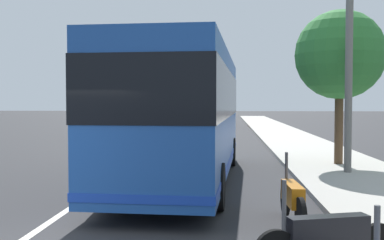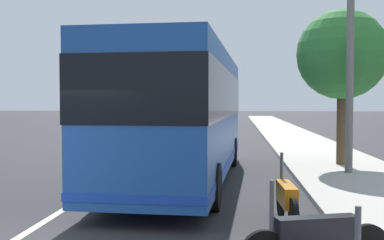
{
  "view_description": "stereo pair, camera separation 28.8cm",
  "coord_description": "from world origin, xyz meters",
  "px_view_note": "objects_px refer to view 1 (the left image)",
  "views": [
    {
      "loc": [
        -5.74,
        -3.33,
        2.27
      ],
      "look_at": [
        8.14,
        -2.28,
        1.72
      ],
      "focal_mm": 43.24,
      "sensor_mm": 36.0,
      "label": 1
    },
    {
      "loc": [
        -5.72,
        -3.62,
        2.27
      ],
      "look_at": [
        8.14,
        -2.28,
        1.72
      ],
      "focal_mm": 43.24,
      "sensor_mm": 36.0,
      "label": 2
    }
  ],
  "objects_px": {
    "car_side_street": "(158,120)",
    "car_behind_bus": "(215,119)",
    "coach_bus": "(184,110)",
    "car_oncoming": "(130,128)",
    "roadside_tree_mid_block": "(340,55)",
    "motorcycle_far_end": "(292,199)",
    "car_far_distant": "(174,116)",
    "utility_pole": "(349,46)",
    "motorcycle_mid_row": "(327,236)"
  },
  "relations": [
    {
      "from": "car_far_distant",
      "to": "utility_pole",
      "type": "distance_m",
      "value": 39.38
    },
    {
      "from": "car_behind_bus",
      "to": "utility_pole",
      "type": "xyz_separation_m",
      "value": [
        -28.46,
        -4.78,
        3.21
      ]
    },
    {
      "from": "car_far_distant",
      "to": "utility_pole",
      "type": "relative_size",
      "value": 0.54
    },
    {
      "from": "car_oncoming",
      "to": "car_far_distant",
      "type": "relative_size",
      "value": 1.05
    },
    {
      "from": "motorcycle_far_end",
      "to": "car_behind_bus",
      "type": "height_order",
      "value": "car_behind_bus"
    },
    {
      "from": "utility_pole",
      "to": "roadside_tree_mid_block",
      "type": "bearing_deg",
      "value": -5.33
    },
    {
      "from": "roadside_tree_mid_block",
      "to": "utility_pole",
      "type": "xyz_separation_m",
      "value": [
        -1.91,
        0.18,
        0.08
      ]
    },
    {
      "from": "car_behind_bus",
      "to": "car_oncoming",
      "type": "relative_size",
      "value": 1.03
    },
    {
      "from": "motorcycle_mid_row",
      "to": "car_oncoming",
      "type": "distance_m",
      "value": 22.86
    },
    {
      "from": "coach_bus",
      "to": "car_oncoming",
      "type": "distance_m",
      "value": 15.65
    },
    {
      "from": "motorcycle_far_end",
      "to": "car_oncoming",
      "type": "bearing_deg",
      "value": 17.08
    },
    {
      "from": "car_far_distant",
      "to": "roadside_tree_mid_block",
      "type": "relative_size",
      "value": 0.79
    },
    {
      "from": "motorcycle_far_end",
      "to": "car_behind_bus",
      "type": "distance_m",
      "value": 34.27
    },
    {
      "from": "coach_bus",
      "to": "car_behind_bus",
      "type": "relative_size",
      "value": 2.32
    },
    {
      "from": "car_behind_bus",
      "to": "motorcycle_far_end",
      "type": "bearing_deg",
      "value": -172.04
    },
    {
      "from": "motorcycle_mid_row",
      "to": "utility_pole",
      "type": "distance_m",
      "value": 9.06
    },
    {
      "from": "motorcycle_mid_row",
      "to": "roadside_tree_mid_block",
      "type": "height_order",
      "value": "roadside_tree_mid_block"
    },
    {
      "from": "roadside_tree_mid_block",
      "to": "car_side_street",
      "type": "bearing_deg",
      "value": 23.91
    },
    {
      "from": "coach_bus",
      "to": "car_behind_bus",
      "type": "xyz_separation_m",
      "value": [
        29.69,
        -0.09,
        -1.32
      ]
    },
    {
      "from": "utility_pole",
      "to": "car_behind_bus",
      "type": "bearing_deg",
      "value": 9.52
    },
    {
      "from": "car_far_distant",
      "to": "car_side_street",
      "type": "height_order",
      "value": "car_side_street"
    },
    {
      "from": "car_oncoming",
      "to": "roadside_tree_mid_block",
      "type": "relative_size",
      "value": 0.83
    },
    {
      "from": "coach_bus",
      "to": "utility_pole",
      "type": "distance_m",
      "value": 5.36
    },
    {
      "from": "motorcycle_far_end",
      "to": "utility_pole",
      "type": "bearing_deg",
      "value": -26.37
    },
    {
      "from": "roadside_tree_mid_block",
      "to": "car_behind_bus",
      "type": "bearing_deg",
      "value": 10.57
    },
    {
      "from": "car_side_street",
      "to": "utility_pole",
      "type": "distance_m",
      "value": 25.26
    },
    {
      "from": "car_behind_bus",
      "to": "car_oncoming",
      "type": "distance_m",
      "value": 15.6
    },
    {
      "from": "car_far_distant",
      "to": "motorcycle_mid_row",
      "type": "bearing_deg",
      "value": 8.7
    },
    {
      "from": "coach_bus",
      "to": "motorcycle_mid_row",
      "type": "height_order",
      "value": "coach_bus"
    },
    {
      "from": "car_behind_bus",
      "to": "car_far_distant",
      "type": "height_order",
      "value": "car_behind_bus"
    },
    {
      "from": "car_behind_bus",
      "to": "car_side_street",
      "type": "bearing_deg",
      "value": 143.06
    },
    {
      "from": "motorcycle_far_end",
      "to": "car_oncoming",
      "type": "distance_m",
      "value": 20.63
    },
    {
      "from": "motorcycle_mid_row",
      "to": "car_behind_bus",
      "type": "xyz_separation_m",
      "value": [
        36.5,
        2.47,
        0.26
      ]
    },
    {
      "from": "motorcycle_mid_row",
      "to": "car_oncoming",
      "type": "xyz_separation_m",
      "value": [
        21.67,
        7.29,
        0.21
      ]
    },
    {
      "from": "motorcycle_far_end",
      "to": "car_oncoming",
      "type": "height_order",
      "value": "car_oncoming"
    },
    {
      "from": "utility_pole",
      "to": "coach_bus",
      "type": "bearing_deg",
      "value": 104.11
    },
    {
      "from": "coach_bus",
      "to": "motorcycle_mid_row",
      "type": "xyz_separation_m",
      "value": [
        -6.82,
        -2.56,
        -1.58
      ]
    },
    {
      "from": "car_behind_bus",
      "to": "roadside_tree_mid_block",
      "type": "distance_m",
      "value": 27.19
    },
    {
      "from": "motorcycle_far_end",
      "to": "car_side_street",
      "type": "relative_size",
      "value": 0.47
    },
    {
      "from": "car_side_street",
      "to": "car_behind_bus",
      "type": "bearing_deg",
      "value": 142.4
    },
    {
      "from": "coach_bus",
      "to": "car_oncoming",
      "type": "relative_size",
      "value": 2.39
    },
    {
      "from": "coach_bus",
      "to": "motorcycle_far_end",
      "type": "relative_size",
      "value": 5.09
    },
    {
      "from": "car_far_distant",
      "to": "utility_pole",
      "type": "bearing_deg",
      "value": 13.89
    },
    {
      "from": "car_oncoming",
      "to": "car_behind_bus",
      "type": "bearing_deg",
      "value": 159.59
    },
    {
      "from": "motorcycle_mid_row",
      "to": "car_side_street",
      "type": "xyz_separation_m",
      "value": [
        31.31,
        6.98,
        0.29
      ]
    },
    {
      "from": "roadside_tree_mid_block",
      "to": "motorcycle_far_end",
      "type": "bearing_deg",
      "value": 161.0
    },
    {
      "from": "car_behind_bus",
      "to": "car_oncoming",
      "type": "bearing_deg",
      "value": 166.06
    },
    {
      "from": "motorcycle_mid_row",
      "to": "roadside_tree_mid_block",
      "type": "xyz_separation_m",
      "value": [
        9.95,
        -2.49,
        3.39
      ]
    },
    {
      "from": "car_side_street",
      "to": "car_oncoming",
      "type": "bearing_deg",
      "value": 1.56
    },
    {
      "from": "car_behind_bus",
      "to": "roadside_tree_mid_block",
      "type": "bearing_deg",
      "value": -165.36
    }
  ]
}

